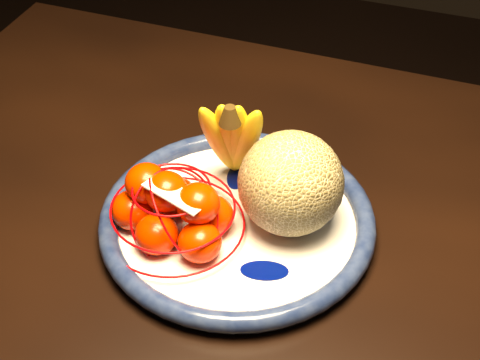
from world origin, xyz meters
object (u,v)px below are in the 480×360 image
(fruit_bowl, at_px, (237,221))
(mandarin_bag, at_px, (173,210))
(cantaloupe, at_px, (291,183))
(banana_bunch, at_px, (233,135))

(fruit_bowl, bearing_deg, mandarin_bag, -148.06)
(cantaloupe, relative_size, mandarin_bag, 0.57)
(banana_bunch, relative_size, mandarin_bag, 0.69)
(fruit_bowl, relative_size, banana_bunch, 2.20)
(cantaloupe, bearing_deg, fruit_bowl, -160.52)
(fruit_bowl, bearing_deg, banana_bunch, 113.68)
(fruit_bowl, height_order, mandarin_bag, mandarin_bag)
(banana_bunch, bearing_deg, cantaloupe, -40.78)
(fruit_bowl, xyz_separation_m, cantaloupe, (0.06, 0.02, 0.06))
(mandarin_bag, bearing_deg, fruit_bowl, 31.94)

